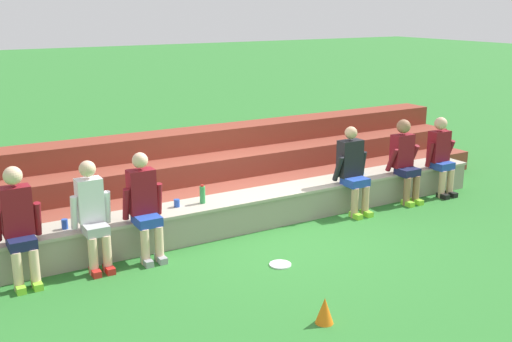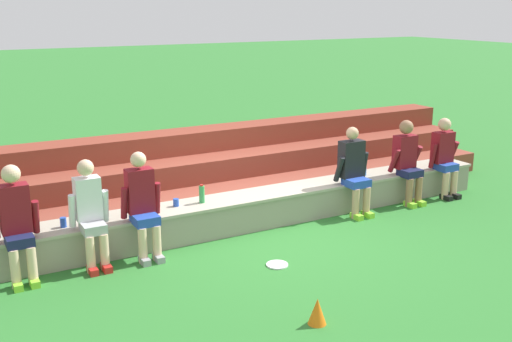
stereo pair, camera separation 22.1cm
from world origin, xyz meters
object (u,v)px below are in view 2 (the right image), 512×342
at_px(person_far_left, 17,221).
at_px(water_bottle_mid_left, 364,169).
at_px(plastic_cup_left_end, 176,202).
at_px(person_left_of_center, 90,212).
at_px(person_rightmost_edge, 445,155).
at_px(frisbee, 277,265).
at_px(person_right_of_center, 354,169).
at_px(person_far_right, 407,159).
at_px(person_center, 142,203).
at_px(plastic_cup_right_end, 63,222).
at_px(water_bottle_near_right, 202,194).
at_px(sports_cone, 317,311).

distance_m(person_far_left, water_bottle_mid_left, 5.34).
bearing_deg(plastic_cup_left_end, person_left_of_center, -164.86).
xyz_separation_m(person_rightmost_edge, water_bottle_mid_left, (-1.41, 0.35, -0.14)).
relative_size(person_far_left, person_left_of_center, 1.04).
xyz_separation_m(water_bottle_mid_left, frisbee, (-2.50, -1.45, -0.55)).
bearing_deg(person_right_of_center, plastic_cup_left_end, 172.98).
distance_m(person_far_right, frisbee, 3.40).
bearing_deg(person_right_of_center, person_far_right, 1.25).
bearing_deg(water_bottle_mid_left, person_center, -174.68).
height_order(person_left_of_center, person_rightmost_edge, person_left_of_center).
bearing_deg(plastic_cup_left_end, person_rightmost_edge, -4.39).
bearing_deg(person_rightmost_edge, plastic_cup_left_end, 175.61).
distance_m(person_right_of_center, plastic_cup_right_end, 4.30).
distance_m(person_far_left, plastic_cup_right_end, 0.66).
relative_size(person_far_left, water_bottle_near_right, 5.27).
bearing_deg(person_far_left, person_far_right, 0.32).
relative_size(person_rightmost_edge, plastic_cup_left_end, 12.62).
distance_m(water_bottle_mid_left, water_bottle_near_right, 2.87).
relative_size(person_far_left, person_rightmost_edge, 1.05).
bearing_deg(water_bottle_near_right, water_bottle_mid_left, 0.48).
bearing_deg(person_far_right, plastic_cup_left_end, 175.31).
bearing_deg(person_right_of_center, frisbee, -151.11).
bearing_deg(person_left_of_center, sports_cone, -58.07).
xyz_separation_m(water_bottle_mid_left, plastic_cup_right_end, (-4.76, -0.07, -0.03)).
distance_m(water_bottle_mid_left, frisbee, 2.94).
xyz_separation_m(person_center, plastic_cup_right_end, (-0.93, 0.28, -0.18)).
height_order(person_rightmost_edge, sports_cone, person_rightmost_edge).
distance_m(person_rightmost_edge, water_bottle_mid_left, 1.46).
xyz_separation_m(person_center, sports_cone, (0.94, -2.52, -0.57)).
xyz_separation_m(person_left_of_center, person_far_right, (5.10, 0.02, 0.03)).
xyz_separation_m(person_rightmost_edge, plastic_cup_left_end, (-4.65, 0.36, -0.18)).
height_order(person_far_left, person_left_of_center, person_far_left).
bearing_deg(person_center, plastic_cup_left_end, 31.61).
distance_m(person_right_of_center, water_bottle_mid_left, 0.59).
bearing_deg(water_bottle_near_right, frisbee, -75.68).
relative_size(person_far_left, sports_cone, 4.96).
height_order(person_center, plastic_cup_right_end, person_center).
relative_size(person_rightmost_edge, water_bottle_mid_left, 6.53).
xyz_separation_m(person_center, person_rightmost_edge, (5.24, 0.01, -0.00)).
relative_size(plastic_cup_left_end, frisbee, 0.38).
distance_m(person_far_left, person_right_of_center, 4.86).
relative_size(person_center, sports_cone, 4.88).
height_order(person_far_left, frisbee, person_far_left).
bearing_deg(plastic_cup_right_end, sports_cone, -56.29).
relative_size(person_far_left, frisbee, 5.07).
bearing_deg(plastic_cup_left_end, frisbee, -63.22).
xyz_separation_m(person_right_of_center, frisbee, (-2.03, -1.12, -0.70)).
relative_size(person_center, person_far_right, 1.01).
bearing_deg(sports_cone, water_bottle_near_right, 89.55).
relative_size(water_bottle_near_right, frisbee, 0.96).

